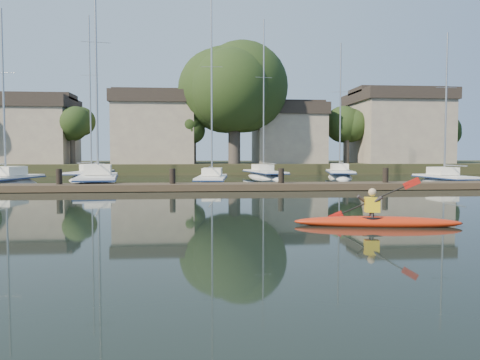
{
  "coord_description": "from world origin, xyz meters",
  "views": [
    {
      "loc": [
        -1.59,
        -11.66,
        2.02
      ],
      "look_at": [
        -0.3,
        2.76,
        1.2
      ],
      "focal_mm": 35.0,
      "sensor_mm": 36.0,
      "label": 1
    }
  ],
  "objects": [
    {
      "name": "ground",
      "position": [
        0.0,
        0.0,
        0.0
      ],
      "size": [
        160.0,
        160.0,
        0.0
      ],
      "primitive_type": "plane",
      "color": "black",
      "rests_on": "ground"
    },
    {
      "name": "kayak",
      "position": [
        3.36,
        0.89,
        0.18
      ],
      "size": [
        4.66,
        1.39,
        1.48
      ],
      "rotation": [
        0.0,
        0.0,
        -0.17
      ],
      "color": "#B6160E",
      "rests_on": "ground"
    },
    {
      "name": "dock",
      "position": [
        0.0,
        14.0,
        0.2
      ],
      "size": [
        34.0,
        2.0,
        1.8
      ],
      "color": "#4A3F2A",
      "rests_on": "ground"
    },
    {
      "name": "sailboat_0",
      "position": [
        -13.49,
        18.15,
        -0.2
      ],
      "size": [
        3.41,
        7.9,
        12.14
      ],
      "rotation": [
        0.0,
        0.0,
        -0.17
      ],
      "color": "white",
      "rests_on": "ground"
    },
    {
      "name": "sailboat_1",
      "position": [
        -7.82,
        18.02,
        -0.21
      ],
      "size": [
        3.71,
        9.64,
        15.36
      ],
      "rotation": [
        0.0,
        0.0,
        0.15
      ],
      "color": "white",
      "rests_on": "ground"
    },
    {
      "name": "sailboat_2",
      "position": [
        -0.72,
        18.85,
        -0.16
      ],
      "size": [
        2.6,
        8.08,
        13.14
      ],
      "rotation": [
        0.0,
        0.0,
        -0.1
      ],
      "color": "white",
      "rests_on": "ground"
    },
    {
      "name": "sailboat_4",
      "position": [
        14.65,
        17.75,
        -0.18
      ],
      "size": [
        2.3,
        6.62,
        11.1
      ],
      "rotation": [
        0.0,
        0.0,
        0.05
      ],
      "color": "white",
      "rests_on": "ground"
    },
    {
      "name": "sailboat_5",
      "position": [
        -10.34,
        27.29,
        -0.18
      ],
      "size": [
        2.91,
        8.86,
        14.4
      ],
      "rotation": [
        0.0,
        0.0,
        -0.1
      ],
      "color": "white",
      "rests_on": "ground"
    },
    {
      "name": "sailboat_6",
      "position": [
        3.98,
        27.63,
        -0.17
      ],
      "size": [
        3.29,
        9.28,
        14.46
      ],
      "rotation": [
        0.0,
        0.0,
        0.16
      ],
      "color": "white",
      "rests_on": "ground"
    },
    {
      "name": "sailboat_7",
      "position": [
        10.28,
        26.74,
        -0.19
      ],
      "size": [
        3.59,
        8.0,
        12.49
      ],
      "rotation": [
        0.0,
        0.0,
        -0.21
      ],
      "color": "white",
      "rests_on": "ground"
    },
    {
      "name": "shore",
      "position": [
        1.61,
        40.29,
        3.23
      ],
      "size": [
        90.0,
        25.25,
        12.75
      ],
      "color": "#2A351A",
      "rests_on": "ground"
    }
  ]
}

